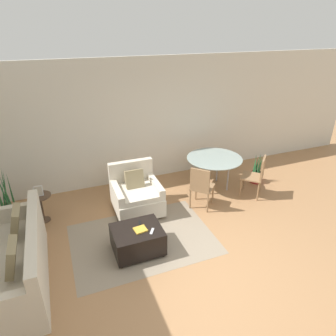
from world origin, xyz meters
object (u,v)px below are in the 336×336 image
armchair (136,195)px  potted_plant_small (257,174)px  book_stack (140,229)px  tv_remote_primary (140,223)px  potted_plant (10,215)px  tv_remote_secondary (152,231)px  dining_chair_near_left (201,185)px  couch (17,264)px  picture_frame (38,191)px  dining_chair_near_right (257,174)px  dining_table (214,161)px  side_table (41,203)px  ottoman (137,239)px

armchair → potted_plant_small: armchair is taller
book_stack → tv_remote_primary: book_stack is taller
armchair → potted_plant: potted_plant is taller
tv_remote_secondary → dining_chair_near_left: 1.59m
book_stack → potted_plant_small: 3.44m
couch → dining_chair_near_left: bearing=13.1°
picture_frame → dining_chair_near_right: bearing=-9.3°
potted_plant_small → picture_frame: bearing=177.7°
tv_remote_secondary → tv_remote_primary: bearing=112.2°
dining_table → potted_plant_small: size_ratio=1.66×
dining_table → dining_chair_near_left: bearing=-135.0°
tv_remote_primary → dining_chair_near_right: (2.72, 0.62, 0.08)m
tv_remote_primary → potted_plant: (-2.02, 1.29, -0.17)m
picture_frame → potted_plant_small: picture_frame is taller
armchair → dining_chair_near_left: armchair is taller
side_table → picture_frame: 0.26m
couch → dining_table: couch is taller
book_stack → dining_table: size_ratio=0.17×
dining_table → ottoman: bearing=-146.9°
couch → tv_remote_secondary: 1.94m
potted_plant → dining_chair_near_right: (4.74, -0.68, 0.25)m
couch → tv_remote_primary: bearing=4.4°
book_stack → side_table: 2.07m
tv_remote_secondary → potted_plant_small: bearing=24.8°
armchair → picture_frame: (-1.71, 0.30, 0.29)m
tv_remote_primary → potted_plant_small: bearing=19.6°
tv_remote_primary → dining_chair_near_right: 2.79m
potted_plant_small → tv_remote_primary: bearing=-160.4°
book_stack → dining_chair_near_right: bearing=16.1°
tv_remote_secondary → dining_chair_near_right: size_ratio=0.17×
ottoman → dining_chair_near_left: bearing=26.7°
couch → potted_plant: size_ratio=1.70×
potted_plant → dining_table: bearing=-0.4°
couch → dining_chair_near_right: bearing=9.5°
ottoman → tv_remote_primary: bearing=58.2°
book_stack → dining_chair_near_right: 2.88m
armchair → tv_remote_secondary: 1.30m
dining_chair_near_left → dining_table: bearing=45.0°
tv_remote_secondary → armchair: bearing=84.9°
armchair → potted_plant: 2.27m
book_stack → tv_remote_primary: 0.19m
couch → armchair: size_ratio=2.19×
dining_chair_near_right → ottoman: bearing=-164.9°
potted_plant → side_table: potted_plant is taller
dining_chair_near_left → potted_plant_small: 1.81m
potted_plant_small → couch: bearing=-165.8°
dining_chair_near_left → potted_plant_small: dining_chair_near_left is taller
ottoman → dining_chair_near_right: size_ratio=0.86×
couch → potted_plant: potted_plant is taller
dining_chair_near_left → tv_remote_primary: bearing=-156.6°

